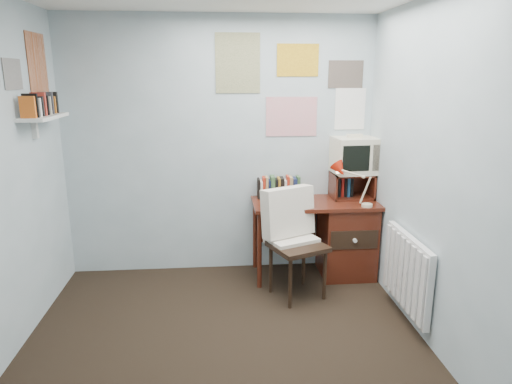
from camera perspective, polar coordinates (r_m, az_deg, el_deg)
ground at (r=3.32m, az=-3.70°, el=-21.43°), size 3.50×3.50×0.00m
back_wall at (r=4.50m, az=-4.50°, el=5.50°), size 3.00×0.02×2.50m
right_wall at (r=3.18m, az=24.06°, el=0.53°), size 0.02×3.50×2.50m
desk at (r=4.61m, az=10.54°, el=-5.34°), size 1.20×0.55×0.76m
desk_chair at (r=4.08m, az=5.26°, el=-6.79°), size 0.62×0.61×0.94m
desk_lamp at (r=4.30m, az=13.83°, el=0.53°), size 0.29×0.26×0.36m
tv_riser at (r=4.61m, az=11.87°, el=0.82°), size 0.40×0.30×0.25m
crt_tv at (r=4.57m, az=12.14°, el=4.73°), size 0.43×0.40×0.38m
book_row at (r=4.54m, az=3.97°, el=0.70°), size 0.60×0.14×0.22m
radiator at (r=3.88m, az=18.38°, el=-9.47°), size 0.09×0.80×0.60m
wall_shelf at (r=4.04m, az=-24.99°, el=8.50°), size 0.20×0.62×0.24m
posters_back at (r=4.50m, az=4.54°, el=13.18°), size 1.20×0.01×0.90m
posters_left at (r=4.06m, az=-26.85°, el=13.72°), size 0.01×0.70×0.60m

